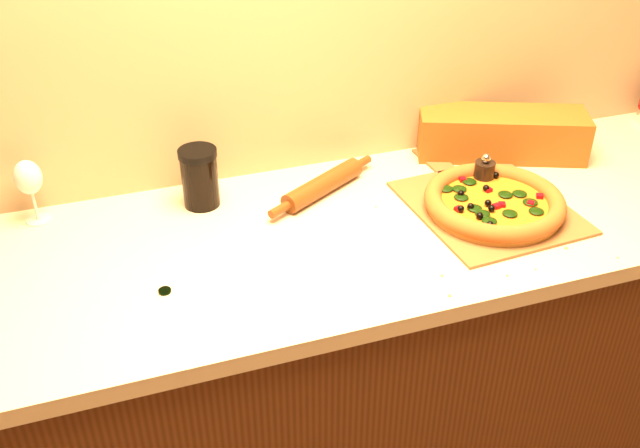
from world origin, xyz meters
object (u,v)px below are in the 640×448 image
(pizza, at_px, (494,202))
(wine_glass, at_px, (28,179))
(pepper_grinder, at_px, (484,174))
(pizza_peel, at_px, (485,204))
(dark_jar, at_px, (200,177))
(rolling_pin, at_px, (323,185))

(pizza, distance_m, wine_glass, 1.09)
(pepper_grinder, bearing_deg, wine_glass, 169.40)
(pizza, bearing_deg, pizza_peel, 91.68)
(pizza, xyz_separation_m, dark_jar, (-0.66, 0.26, 0.05))
(dark_jar, bearing_deg, pepper_grinder, -12.28)
(pizza_peel, height_order, rolling_pin, rolling_pin)
(rolling_pin, bearing_deg, pepper_grinder, -14.57)
(pizza_peel, relative_size, dark_jar, 3.67)
(pizza, height_order, rolling_pin, pizza)
(pepper_grinder, distance_m, rolling_pin, 0.41)
(rolling_pin, distance_m, wine_glass, 0.69)
(wine_glass, relative_size, dark_jar, 1.07)
(pizza_peel, height_order, pepper_grinder, pepper_grinder)
(rolling_pin, relative_size, wine_glass, 2.09)
(dark_jar, bearing_deg, pizza, -21.95)
(pizza, distance_m, pepper_grinder, 0.12)
(rolling_pin, distance_m, dark_jar, 0.30)
(pizza_peel, distance_m, wine_glass, 1.08)
(pizza, bearing_deg, rolling_pin, 148.93)
(pepper_grinder, bearing_deg, pizza_peel, -115.09)
(pizza_peel, xyz_separation_m, rolling_pin, (-0.36, 0.18, 0.02))
(pizza_peel, height_order, pizza, pizza)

